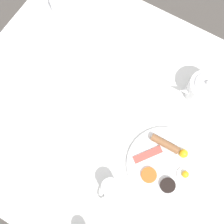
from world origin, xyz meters
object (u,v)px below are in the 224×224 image
(teapot_near, at_px, (204,89))
(teacup_with_saucer_left, at_px, (61,6))
(fork_spare, at_px, (19,125))
(fork_by_plate, at_px, (79,118))
(knife_by_plate, at_px, (97,69))
(creamer_jug, at_px, (110,188))
(napkin_folded, at_px, (35,64))
(breakfast_plate, at_px, (166,164))

(teapot_near, relative_size, teacup_with_saucer_left, 1.10)
(teapot_near, distance_m, fork_spare, 0.72)
(teapot_near, xyz_separation_m, fork_by_plate, (0.33, -0.36, -0.05))
(fork_by_plate, height_order, knife_by_plate, same)
(fork_spare, bearing_deg, knife_by_plate, 159.92)
(fork_by_plate, bearing_deg, fork_spare, -52.22)
(creamer_jug, bearing_deg, teapot_near, 166.57)
(napkin_folded, height_order, fork_by_plate, napkin_folded)
(creamer_jug, bearing_deg, breakfast_plate, 144.29)
(breakfast_plate, bearing_deg, knife_by_plate, -115.44)
(teapot_near, xyz_separation_m, fork_spare, (0.47, -0.54, -0.05))
(breakfast_plate, height_order, teacup_with_saucer_left, teacup_with_saucer_left)
(breakfast_plate, height_order, creamer_jug, creamer_jug)
(napkin_folded, xyz_separation_m, knife_by_plate, (-0.11, 0.23, -0.00))
(breakfast_plate, xyz_separation_m, teapot_near, (-0.32, -0.01, 0.04))
(fork_by_plate, distance_m, fork_spare, 0.23)
(creamer_jug, xyz_separation_m, fork_by_plate, (-0.17, -0.24, -0.03))
(breakfast_plate, height_order, fork_by_plate, breakfast_plate)
(teacup_with_saucer_left, relative_size, napkin_folded, 1.11)
(teacup_with_saucer_left, relative_size, knife_by_plate, 0.90)
(creamer_jug, bearing_deg, fork_by_plate, -125.11)
(creamer_jug, relative_size, fork_spare, 0.54)
(fork_spare, bearing_deg, napkin_folded, -157.98)
(napkin_folded, xyz_separation_m, fork_by_plate, (0.10, 0.28, -0.00))
(fork_by_plate, bearing_deg, breakfast_plate, 91.88)
(creamer_jug, distance_m, fork_spare, 0.42)
(fork_by_plate, relative_size, fork_spare, 1.03)
(teacup_with_saucer_left, relative_size, fork_by_plate, 0.93)
(breakfast_plate, bearing_deg, teacup_with_saucer_left, -117.51)
(napkin_folded, bearing_deg, fork_by_plate, 70.51)
(creamer_jug, distance_m, napkin_folded, 0.58)
(breakfast_plate, distance_m, fork_spare, 0.57)
(breakfast_plate, distance_m, knife_by_plate, 0.46)
(teapot_near, relative_size, napkin_folded, 1.22)
(teacup_with_saucer_left, height_order, creamer_jug, creamer_jug)
(teacup_with_saucer_left, bearing_deg, fork_by_plate, 41.67)
(breakfast_plate, bearing_deg, fork_spare, -74.36)
(teacup_with_saucer_left, height_order, knife_by_plate, teacup_with_saucer_left)
(teacup_with_saucer_left, xyz_separation_m, fork_by_plate, (0.38, 0.34, -0.03))
(teapot_near, relative_size, knife_by_plate, 0.99)
(fork_by_plate, bearing_deg, creamer_jug, 54.89)
(creamer_jug, xyz_separation_m, napkin_folded, (-0.27, -0.52, -0.03))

